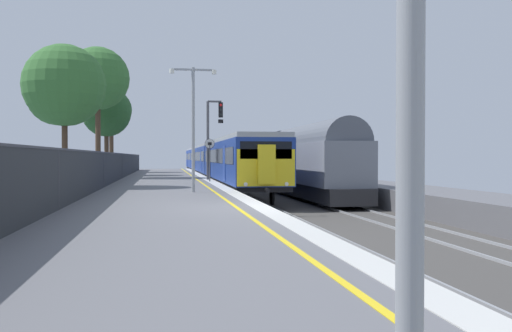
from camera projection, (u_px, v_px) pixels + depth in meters
The scene contains 11 objects.
ground at pixel (333, 226), 16.91m from camera, with size 17.40×110.00×1.21m.
commuter_train_at_platform at pixel (212, 159), 53.80m from camera, with size 2.83×58.92×3.81m.
freight_train_adjacent_track at pixel (253, 158), 54.21m from camera, with size 2.60×59.01×4.38m.
signal_gantry at pixel (212, 130), 36.28m from camera, with size 1.10×0.24×5.23m.
speed_limit_sign at pixel (210, 154), 33.57m from camera, with size 0.59×0.08×2.62m.
platform_lamp_mid at pixel (193, 118), 23.47m from camera, with size 2.00×0.20×5.34m.
platform_back_fence at pixel (58, 178), 15.56m from camera, with size 0.07×99.00×1.77m.
background_tree_left at pixel (62, 88), 27.46m from camera, with size 4.09×4.09×7.13m.
background_tree_centre at pixel (106, 113), 44.91m from camera, with size 4.00×4.00×7.18m.
background_tree_right at pixel (110, 112), 53.64m from camera, with size 3.99×3.99×8.12m.
background_tree_back at pixel (96, 81), 39.30m from camera, with size 4.51×4.51×9.42m.
Camera 1 is at (-2.45, -16.26, 1.51)m, focal length 38.57 mm.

